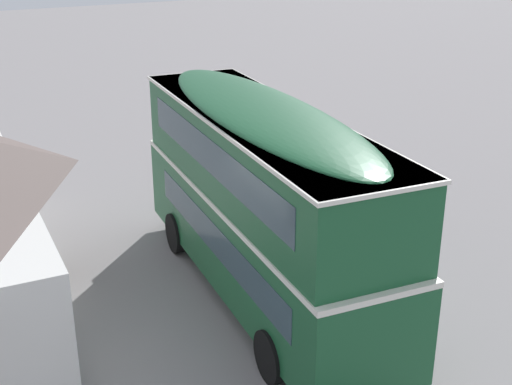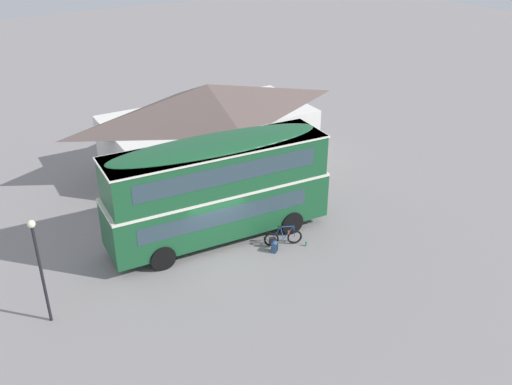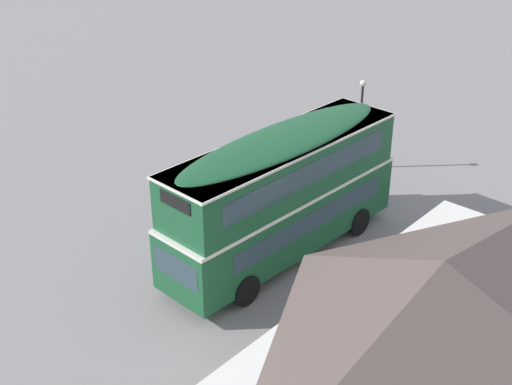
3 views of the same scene
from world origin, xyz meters
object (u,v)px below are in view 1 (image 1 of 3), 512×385
(double_decker_bus, at_px, (262,194))
(water_bottle_green_metal, at_px, (295,225))
(touring_bicycle, at_px, (292,233))
(backpack_on_ground, at_px, (311,242))

(double_decker_bus, relative_size, water_bottle_green_metal, 48.38)
(touring_bicycle, relative_size, backpack_on_ground, 3.14)
(double_decker_bus, height_order, water_bottle_green_metal, double_decker_bus)
(touring_bicycle, bearing_deg, double_decker_bus, 134.96)
(touring_bicycle, xyz_separation_m, water_bottle_green_metal, (0.89, -0.64, -0.27))
(double_decker_bus, distance_m, touring_bicycle, 3.68)
(double_decker_bus, bearing_deg, touring_bicycle, -45.04)
(touring_bicycle, distance_m, water_bottle_green_metal, 1.13)
(double_decker_bus, relative_size, backpack_on_ground, 19.35)
(water_bottle_green_metal, bearing_deg, backpack_on_ground, 166.55)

